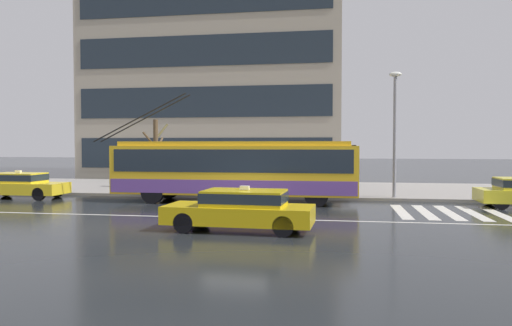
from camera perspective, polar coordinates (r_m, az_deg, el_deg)
The scene contains 18 objects.
ground_plane at distance 19.09m, azimuth -2.22°, elevation -5.88°, with size 160.00×160.00×0.00m, color #212528.
sidewalk_slab at distance 29.15m, azimuth 1.90°, elevation -2.98°, with size 80.00×10.00×0.14m, color gray.
crosswalk_stripe_edge_near at distance 20.47m, azimuth 16.50°, elevation -5.42°, with size 0.44×4.40×0.01m, color beige.
crosswalk_stripe_inner_a at distance 20.60m, azimuth 18.99°, elevation -5.40°, with size 0.44×4.40×0.01m, color beige.
crosswalk_stripe_center at distance 20.76m, azimuth 21.45°, elevation -5.37°, with size 0.44×4.40×0.01m, color beige.
crosswalk_stripe_inner_b at distance 20.97m, azimuth 23.87°, elevation -5.33°, with size 0.44×4.40×0.01m, color beige.
crosswalk_stripe_edge_far at distance 21.21m, azimuth 26.24°, elevation -5.29°, with size 0.44×4.40×0.01m, color beige.
lane_centre_line at distance 17.93m, azimuth -3.00°, elevation -6.40°, with size 72.00×0.14×0.01m, color silver.
trolleybus at distance 22.69m, azimuth -2.43°, elevation -0.67°, with size 12.42×2.56×5.06m.
taxi_oncoming_near at distance 15.24m, azimuth -1.73°, elevation -5.24°, with size 4.65×1.99×1.39m.
taxi_queued_behind_bus at distance 27.11m, azimuth -25.67°, elevation -2.23°, with size 4.39×1.76×1.39m.
bus_shelter at distance 27.26m, azimuth -6.84°, elevation 0.76°, with size 3.80×1.63×2.53m.
pedestrian_at_shelter at distance 25.98m, azimuth 0.29°, elevation -1.42°, with size 0.42×0.42×1.56m.
pedestrian_approaching_curb at distance 24.69m, azimuth -1.42°, elevation 0.07°, with size 1.47×1.47×2.03m.
pedestrian_walking_past at distance 26.38m, azimuth 6.59°, elevation 0.03°, with size 1.34×1.34×1.93m.
pedestrian_waiting_by_pole at distance 28.09m, azimuth -9.81°, elevation 0.07°, with size 1.34×1.34×1.95m.
street_lamp at distance 24.43m, azimuth 15.82°, elevation 4.56°, with size 0.60×0.32×6.00m.
street_tree_bare at distance 29.33m, azimuth -11.53°, elevation 1.39°, with size 1.37×1.49×4.00m.
Camera 1 is at (3.85, -18.51, 2.65)m, focal length 34.46 mm.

